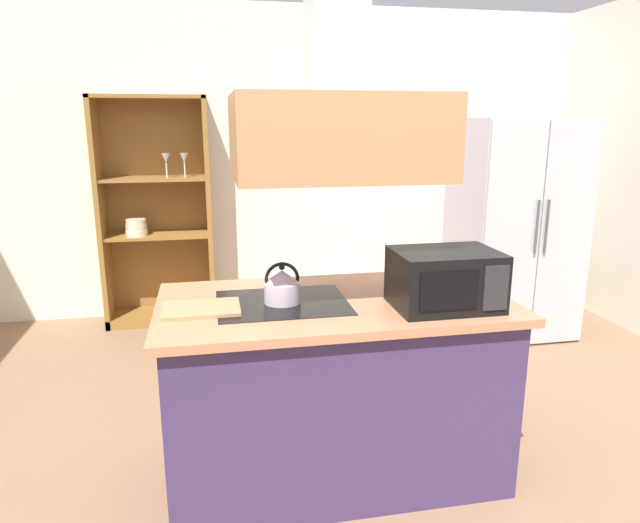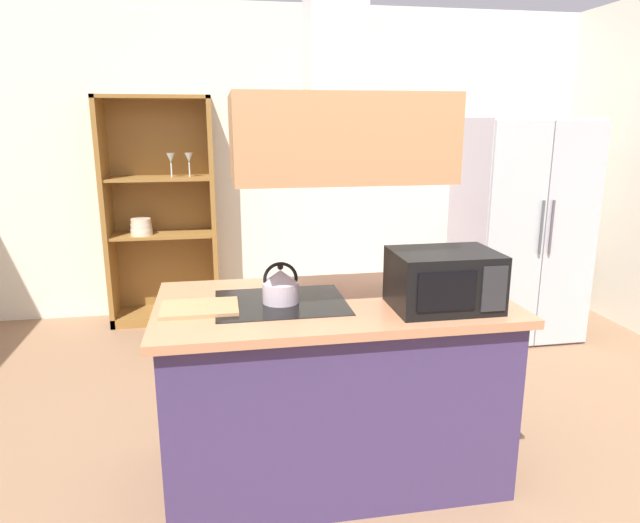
% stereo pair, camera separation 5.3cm
% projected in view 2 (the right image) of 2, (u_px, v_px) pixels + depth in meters
% --- Properties ---
extents(ground_plane, '(7.80, 7.80, 0.00)m').
position_uv_depth(ground_plane, '(330.00, 506.00, 2.59)').
color(ground_plane, '#846247').
extents(wall_back, '(6.00, 0.12, 2.70)m').
position_uv_depth(wall_back, '(267.00, 163.00, 5.13)').
color(wall_back, silver).
rests_on(wall_back, ground).
extents(kitchen_island, '(1.65, 0.88, 0.90)m').
position_uv_depth(kitchen_island, '(333.00, 386.00, 2.77)').
color(kitchen_island, '#3C2E58').
rests_on(kitchen_island, ground).
extents(range_hood, '(0.90, 0.70, 1.23)m').
position_uv_depth(range_hood, '(334.00, 111.00, 2.45)').
color(range_hood, '#AE7A4E').
extents(refrigerator, '(0.90, 0.78, 1.74)m').
position_uv_depth(refrigerator, '(518.00, 229.00, 4.55)').
color(refrigerator, '#BCB4C5').
rests_on(refrigerator, ground).
extents(dish_cabinet, '(0.92, 0.40, 1.92)m').
position_uv_depth(dish_cabinet, '(162.00, 223.00, 4.88)').
color(dish_cabinet, olive).
rests_on(dish_cabinet, ground).
extents(kettle, '(0.17, 0.17, 0.19)m').
position_uv_depth(kettle, '(281.00, 286.00, 2.60)').
color(kettle, '#C1B3BE').
rests_on(kettle, kitchen_island).
extents(cutting_board, '(0.34, 0.24, 0.02)m').
position_uv_depth(cutting_board, '(200.00, 308.00, 2.51)').
color(cutting_board, tan).
rests_on(cutting_board, kitchen_island).
extents(microwave, '(0.46, 0.35, 0.26)m').
position_uv_depth(microwave, '(444.00, 280.00, 2.52)').
color(microwave, black).
rests_on(microwave, kitchen_island).
extents(wine_glass_on_counter, '(0.08, 0.08, 0.21)m').
position_uv_depth(wine_glass_on_counter, '(396.00, 259.00, 2.81)').
color(wine_glass_on_counter, silver).
rests_on(wine_glass_on_counter, kitchen_island).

